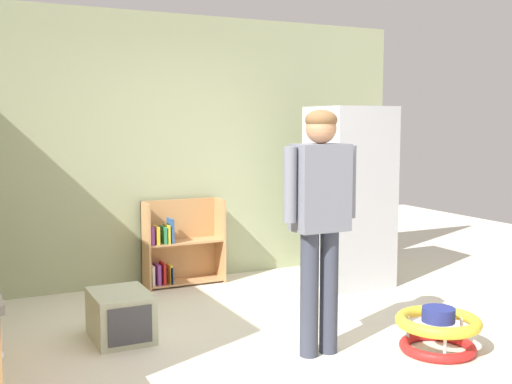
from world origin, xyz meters
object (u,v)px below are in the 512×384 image
Objects in this scene: bookshelf at (177,248)px; pet_carrier at (121,316)px; standing_person at (320,209)px; baby_walker at (438,330)px; refrigerator at (349,196)px.

pet_carrier is (-0.92, -1.35, -0.19)m from bookshelf.
standing_person is 1.23m from baby_walker.
refrigerator is 2.09× the size of bookshelf.
bookshelf is 2.82m from baby_walker.
refrigerator is at bearing 49.79° from standing_person.
standing_person is at bearing -130.21° from refrigerator.
bookshelf is 0.50× the size of standing_person.
standing_person is (-1.30, -1.54, 0.15)m from refrigerator.
bookshelf reaches higher than pet_carrier.
baby_walker is 1.09× the size of pet_carrier.
bookshelf is 1.41× the size of baby_walker.
refrigerator reaches higher than pet_carrier.
standing_person is (0.26, -2.27, 0.67)m from bookshelf.
refrigerator is 1.80m from bookshelf.
baby_walker is at bearing -68.23° from bookshelf.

